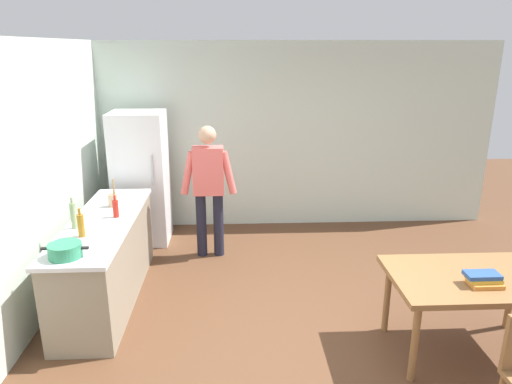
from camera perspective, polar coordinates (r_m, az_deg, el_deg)
ground_plane at (r=4.65m, az=5.69°, el=-17.02°), size 14.00×14.00×0.00m
wall_back at (r=6.93m, az=2.51°, el=6.81°), size 6.40×0.12×2.70m
wall_left at (r=4.63m, az=-27.88°, el=-0.59°), size 0.12×5.60×2.70m
kitchen_counter at (r=5.26m, az=-17.82°, el=-7.84°), size 0.64×2.20×0.90m
refrigerator at (r=6.55m, az=-13.86°, el=1.65°), size 0.70×0.67×1.80m
person at (r=5.88m, az=-5.80°, el=1.08°), size 0.70×0.22×1.70m
dining_table at (r=4.47m, az=24.88°, el=-10.13°), size 1.40×0.90×0.75m
cooking_pot at (r=4.31m, az=-22.27°, el=-6.61°), size 0.40×0.28×0.12m
utensil_jar at (r=5.46m, az=-17.04°, el=-0.90°), size 0.11×0.11×0.32m
bottle_vinegar_tall at (r=4.91m, az=-21.41°, el=-2.67°), size 0.06×0.06×0.32m
bottle_sauce_red at (r=5.10m, az=-16.76°, el=-1.93°), size 0.06×0.06×0.24m
bottle_oil_amber at (r=4.68m, az=-20.58°, el=-3.79°), size 0.06×0.06×0.28m
book_stack at (r=4.29m, az=26.03°, el=-9.55°), size 0.28×0.18×0.10m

